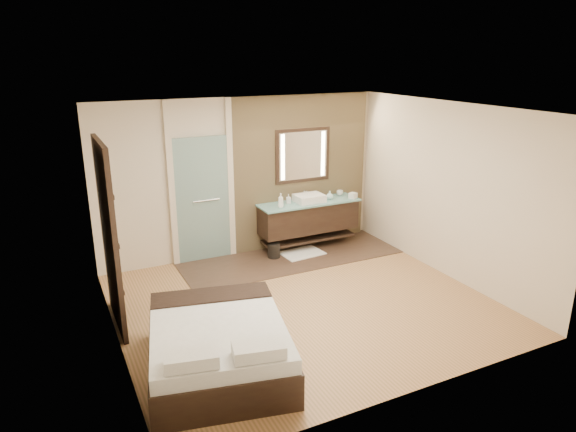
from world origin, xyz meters
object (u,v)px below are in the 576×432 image
bed (218,346)px  vanity (309,217)px  waste_bin (274,251)px  mirror_unit (303,155)px

bed → vanity: bearing=59.5°
bed → waste_bin: bearing=67.1°
vanity → waste_bin: bearing=-165.9°
vanity → waste_bin: 0.92m
mirror_unit → waste_bin: size_ratio=4.01×
mirror_unit → vanity: bearing=-90.0°
bed → waste_bin: size_ratio=7.97×
vanity → bed: (-2.68, -2.89, -0.29)m
vanity → bed: bearing=-132.8°
mirror_unit → waste_bin: mirror_unit is taller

